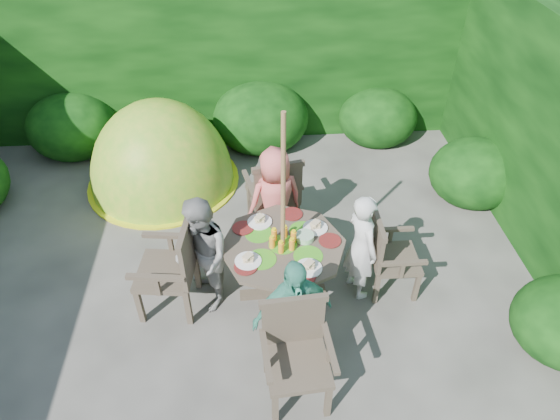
{
  "coord_description": "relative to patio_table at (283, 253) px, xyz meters",
  "views": [
    {
      "loc": [
        0.41,
        -3.36,
        4.13
      ],
      "look_at": [
        0.69,
        0.62,
        0.85
      ],
      "focal_mm": 32.0,
      "sensor_mm": 36.0,
      "label": 1
    }
  ],
  "objects": [
    {
      "name": "parasol_pole",
      "position": [
        -0.0,
        -0.0,
        0.48
      ],
      "size": [
        0.05,
        0.05,
        2.2
      ],
      "primitive_type": "cylinder",
      "rotation": [
        0.0,
        0.0,
        0.03
      ],
      "color": "brown",
      "rests_on": "ground"
    },
    {
      "name": "child_back",
      "position": [
        -0.03,
        0.8,
        0.04
      ],
      "size": [
        0.74,
        0.6,
        1.32
      ],
      "primitive_type": "imported",
      "rotation": [
        0.0,
        0.0,
        3.46
      ],
      "color": "#DA605A",
      "rests_on": "ground"
    },
    {
      "name": "hedge_enclosure",
      "position": [
        -0.7,
        1.11,
        0.63
      ],
      "size": [
        9.0,
        9.0,
        2.5
      ],
      "color": "black",
      "rests_on": "ground"
    },
    {
      "name": "garden_chair_front",
      "position": [
        0.02,
        -1.09,
        -0.1
      ],
      "size": [
        0.62,
        0.57,
        0.97
      ],
      "rotation": [
        0.0,
        0.0,
        0.08
      ],
      "color": "#3B3126",
      "rests_on": "ground"
    },
    {
      "name": "garden_chair_right",
      "position": [
        1.09,
        0.04,
        -0.13
      ],
      "size": [
        0.5,
        0.55,
        0.91
      ],
      "rotation": [
        0.0,
        0.0,
        1.56
      ],
      "color": "#3B3126",
      "rests_on": "ground"
    },
    {
      "name": "child_right",
      "position": [
        0.8,
        0.02,
        0.01
      ],
      "size": [
        0.44,
        0.54,
        1.26
      ],
      "primitive_type": "imported",
      "rotation": [
        0.0,
        0.0,
        1.92
      ],
      "color": "silver",
      "rests_on": "ground"
    },
    {
      "name": "garden_chair_back",
      "position": [
        -0.02,
        1.09,
        -0.08
      ],
      "size": [
        0.71,
        0.66,
        1.02
      ],
      "rotation": [
        0.0,
        0.0,
        3.36
      ],
      "color": "#3B3126",
      "rests_on": "ground"
    },
    {
      "name": "child_left",
      "position": [
        -0.8,
        -0.03,
        0.04
      ],
      "size": [
        0.68,
        0.77,
        1.32
      ],
      "primitive_type": "imported",
      "rotation": [
        0.0,
        0.0,
        -1.23
      ],
      "color": "gray",
      "rests_on": "ground"
    },
    {
      "name": "ground",
      "position": [
        -0.7,
        -0.22,
        -0.62
      ],
      "size": [
        60.0,
        60.0,
        0.0
      ],
      "primitive_type": "plane",
      "color": "#413F3A",
      "rests_on": "ground"
    },
    {
      "name": "child_front",
      "position": [
        0.02,
        -0.8,
        0.01
      ],
      "size": [
        0.8,
        0.51,
        1.27
      ],
      "primitive_type": "imported",
      "rotation": [
        0.0,
        0.0,
        0.3
      ],
      "color": "teal",
      "rests_on": "ground"
    },
    {
      "name": "garden_chair_left",
      "position": [
        -1.09,
        -0.05,
        -0.06
      ],
      "size": [
        0.64,
        0.7,
        1.06
      ],
      "rotation": [
        0.0,
        0.0,
        -1.69
      ],
      "color": "#3B3126",
      "rests_on": "ground"
    },
    {
      "name": "dome_tent",
      "position": [
        -1.5,
        2.17,
        -0.62
      ],
      "size": [
        2.39,
        2.39,
        2.37
      ],
      "rotation": [
        0.0,
        0.0,
        -0.26
      ],
      "color": "#61B422",
      "rests_on": "ground"
    },
    {
      "name": "patio_table",
      "position": [
        0.0,
        0.0,
        0.0
      ],
      "size": [
        1.31,
        1.31,
        0.88
      ],
      "rotation": [
        0.0,
        0.0,
        0.03
      ],
      "color": "#3B3126",
      "rests_on": "ground"
    }
  ]
}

